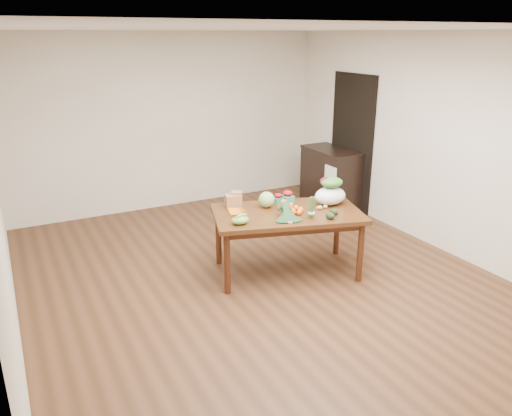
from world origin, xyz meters
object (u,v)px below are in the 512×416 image
dining_table (287,242)px  mandarin_cluster (296,209)px  asparagus_bundle (311,208)px  cabinet (330,178)px  salad_bag (330,192)px  paper_bag (233,199)px  kale_bunch (288,213)px  cabbage (267,200)px

dining_table → mandarin_cluster: 0.43m
mandarin_cluster → asparagus_bundle: (0.06, -0.22, 0.08)m
cabinet → salad_bag: (-1.27, -1.74, 0.43)m
paper_bag → salad_bag: (1.04, -0.46, 0.06)m
kale_bunch → dining_table: bearing=76.6°
dining_table → mandarin_cluster: (0.06, -0.08, 0.42)m
salad_bag → kale_bunch: bearing=-162.3°
dining_table → cabinet: bearing=59.8°
dining_table → cabbage: size_ratio=8.98×
cabbage → mandarin_cluster: bearing=-58.9°
dining_table → cabbage: bearing=134.9°
salad_bag → cabinet: bearing=53.9°
dining_table → paper_bag: paper_bag is taller
paper_bag → mandarin_cluster: size_ratio=1.35×
paper_bag → mandarin_cluster: paper_bag is taller
cabinet → mandarin_cluster: size_ratio=5.67×
cabinet → mandarin_cluster: 2.56m
cabbage → paper_bag: bearing=148.7°
paper_bag → cabinet: bearing=28.9°
mandarin_cluster → salad_bag: 0.53m
cabbage → asparagus_bundle: bearing=-65.3°
asparagus_bundle → mandarin_cluster: bearing=120.7°
mandarin_cluster → dining_table: bearing=128.9°
paper_bag → salad_bag: size_ratio=0.63×
paper_bag → kale_bunch: bearing=-64.6°
kale_bunch → salad_bag: (0.71, 0.23, 0.07)m
salad_bag → dining_table: bearing=179.0°
mandarin_cluster → asparagus_bundle: 0.24m
dining_table → cabbage: (-0.13, 0.25, 0.47)m
dining_table → paper_bag: size_ratio=6.82×
dining_table → asparagus_bundle: 0.60m
asparagus_bundle → salad_bag: bearing=49.2°
paper_bag → asparagus_bundle: size_ratio=0.97×
dining_table → kale_bunch: bearing=-103.4°
kale_bunch → cabinet: bearing=61.4°
paper_bag → kale_bunch: paper_bag is taller
cabbage → mandarin_cluster: cabbage is taller
dining_table → kale_bunch: kale_bunch is taller
cabbage → dining_table: bearing=-61.8°
paper_bag → mandarin_cluster: (0.53, -0.53, -0.04)m
cabinet → asparagus_bundle: asparagus_bundle is taller
dining_table → asparagus_bundle: asparagus_bundle is taller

